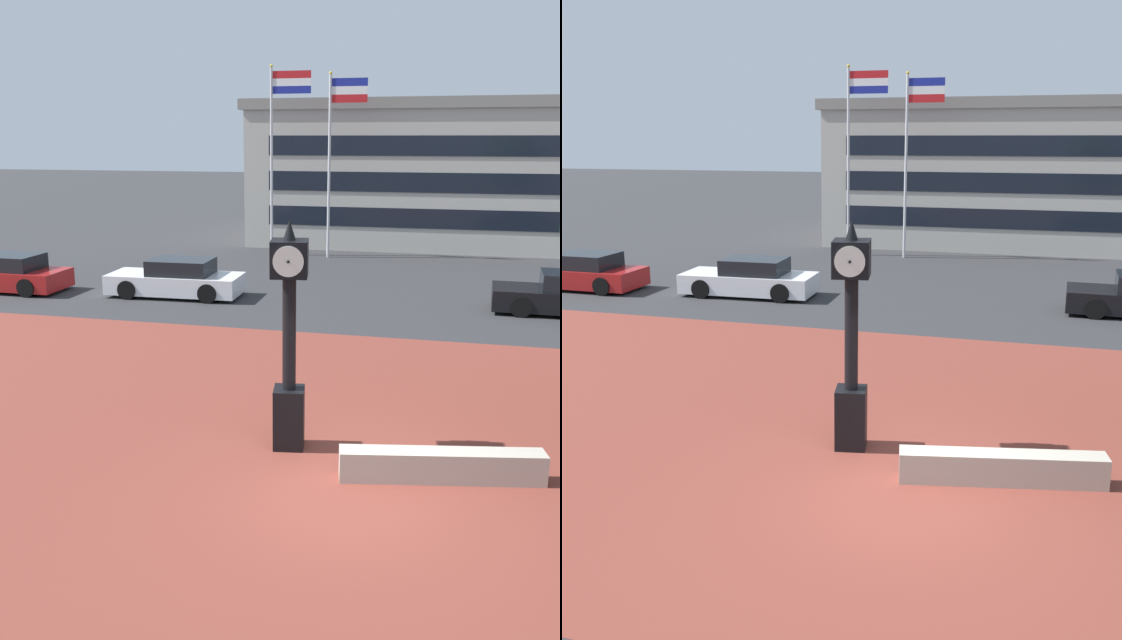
{
  "view_description": "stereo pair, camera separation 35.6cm",
  "coord_description": "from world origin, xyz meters",
  "views": [
    {
      "loc": [
        1.33,
        -9.65,
        5.24
      ],
      "look_at": [
        -1.42,
        1.49,
        2.3
      ],
      "focal_mm": 40.12,
      "sensor_mm": 36.0,
      "label": 1
    },
    {
      "loc": [
        1.68,
        -9.56,
        5.24
      ],
      "look_at": [
        -1.42,
        1.49,
        2.3
      ],
      "focal_mm": 40.12,
      "sensor_mm": 36.0,
      "label": 2
    }
  ],
  "objects": [
    {
      "name": "street_clock",
      "position": [
        -1.29,
        1.61,
        1.87
      ],
      "size": [
        0.7,
        0.74,
        3.96
      ],
      "rotation": [
        0.0,
        0.0,
        0.17
      ],
      "color": "black",
      "rests_on": "ground"
    },
    {
      "name": "civic_building",
      "position": [
        3.72,
        29.82,
        3.52
      ],
      "size": [
        25.39,
        12.09,
        7.01
      ],
      "color": "#B2ADA3",
      "rests_on": "ground"
    },
    {
      "name": "planter_wall",
      "position": [
        1.33,
        0.94,
        0.25
      ],
      "size": [
        3.22,
        1.02,
        0.5
      ],
      "primitive_type": "cube",
      "rotation": [
        0.0,
        0.0,
        0.2
      ],
      "color": "#ADA393",
      "rests_on": "ground"
    },
    {
      "name": "car_street_far",
      "position": [
        -7.77,
        12.62,
        0.57
      ],
      "size": [
        4.56,
        1.99,
        1.28
      ],
      "rotation": [
        0.0,
        0.0,
        1.6
      ],
      "color": "silver",
      "rests_on": "ground"
    },
    {
      "name": "ground_plane",
      "position": [
        0.0,
        0.0,
        0.0
      ],
      "size": [
        200.0,
        200.0,
        0.0
      ],
      "primitive_type": "plane",
      "color": "#2D2D30"
    },
    {
      "name": "flagpole_primary",
      "position": [
        -6.62,
        21.9,
        5.0
      ],
      "size": [
        1.83,
        0.14,
        8.31
      ],
      "color": "silver",
      "rests_on": "ground"
    },
    {
      "name": "flagpole_secondary",
      "position": [
        -4.03,
        21.9,
        4.78
      ],
      "size": [
        1.67,
        0.14,
        7.97
      ],
      "color": "silver",
      "rests_on": "ground"
    },
    {
      "name": "car_street_distant",
      "position": [
        -13.89,
        12.1,
        0.57
      ],
      "size": [
        4.22,
        1.97,
        1.28
      ],
      "rotation": [
        0.0,
        0.0,
        1.56
      ],
      "color": "maroon",
      "rests_on": "ground"
    },
    {
      "name": "plaza_brick_paving",
      "position": [
        0.0,
        2.53,
        0.0
      ],
      "size": [
        44.0,
        13.05,
        0.01
      ],
      "primitive_type": "cube",
      "color": "brown",
      "rests_on": "ground"
    }
  ]
}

